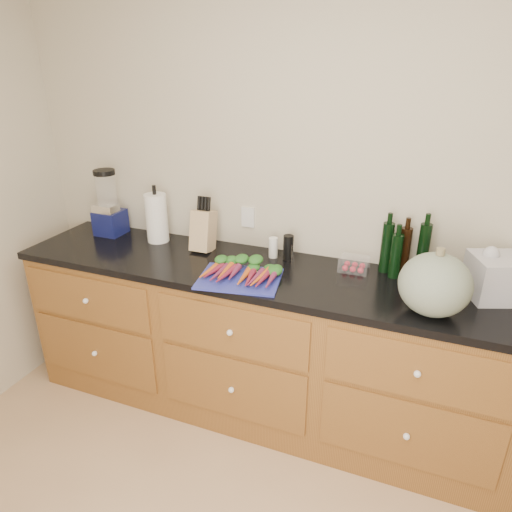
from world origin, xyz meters
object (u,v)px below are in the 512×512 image
at_px(blender_appliance, 108,207).
at_px(knife_block, 203,231).
at_px(squash, 435,285).
at_px(paper_towel, 157,218).
at_px(tomato_box, 354,264).
at_px(carrots, 242,271).
at_px(cutting_board, 240,279).

height_order(blender_appliance, knife_block, blender_appliance).
distance_m(squash, paper_towel, 1.64).
xyz_separation_m(blender_appliance, paper_towel, (0.35, 0.00, -0.03)).
distance_m(knife_block, tomato_box, 0.89).
xyz_separation_m(carrots, tomato_box, (0.53, 0.29, 0.00)).
height_order(carrots, squash, squash).
bearing_deg(cutting_board, knife_block, 140.15).
relative_size(carrots, paper_towel, 1.26).
relative_size(paper_towel, knife_block, 1.26).
height_order(paper_towel, tomato_box, paper_towel).
bearing_deg(cutting_board, carrots, 90.00).
distance_m(cutting_board, carrots, 0.05).
bearing_deg(knife_block, cutting_board, -39.85).
xyz_separation_m(cutting_board, paper_towel, (-0.69, 0.32, 0.14)).
distance_m(paper_towel, tomato_box, 1.22).
xyz_separation_m(paper_towel, tomato_box, (1.21, 0.01, -0.11)).
relative_size(carrots, knife_block, 1.59).
bearing_deg(carrots, cutting_board, -90.00).
distance_m(cutting_board, tomato_box, 0.62).
height_order(blender_appliance, tomato_box, blender_appliance).
relative_size(squash, knife_block, 1.32).
bearing_deg(blender_appliance, squash, -8.95).
distance_m(carrots, paper_towel, 0.75).
distance_m(blender_appliance, paper_towel, 0.36).
bearing_deg(paper_towel, cutting_board, -24.93).
xyz_separation_m(blender_appliance, tomato_box, (1.57, 0.01, -0.15)).
height_order(paper_towel, knife_block, paper_towel).
relative_size(blender_appliance, tomato_box, 2.72).
bearing_deg(blender_appliance, cutting_board, -16.96).
relative_size(squash, paper_towel, 1.05).
relative_size(squash, tomato_box, 2.03).
xyz_separation_m(cutting_board, knife_block, (-0.36, 0.30, 0.11)).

